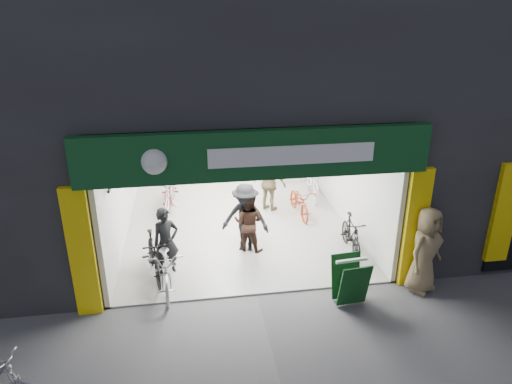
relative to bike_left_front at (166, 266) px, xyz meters
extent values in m
plane|color=#56565B|center=(1.80, -0.60, -0.51)|extent=(60.00, 60.00, 0.00)
cube|color=#232326|center=(-3.70, 4.40, 1.24)|extent=(5.00, 10.00, 3.50)
cube|color=#232326|center=(7.80, 4.40, 1.24)|extent=(6.00, 10.00, 3.50)
cube|color=#9E9E99|center=(1.80, 3.40, -0.49)|extent=(6.00, 8.00, 0.04)
cube|color=silver|center=(1.80, 7.50, 1.09)|extent=(6.00, 0.20, 3.20)
cube|color=silver|center=(-1.15, 3.40, 1.09)|extent=(0.10, 8.00, 3.20)
cube|color=silver|center=(4.75, 3.40, 1.09)|extent=(0.10, 8.00, 3.20)
cube|color=white|center=(1.80, 3.40, 2.74)|extent=(6.00, 8.00, 0.10)
cube|color=black|center=(1.80, -0.50, 2.84)|extent=(6.00, 0.30, 0.30)
cube|color=#0D3D1E|center=(1.80, -0.72, 2.54)|extent=(6.40, 0.25, 0.90)
cube|color=white|center=(2.40, -0.86, 2.54)|extent=(3.00, 0.02, 0.35)
cube|color=#FAEB0D|center=(-1.45, -0.66, 0.79)|extent=(0.45, 0.12, 2.60)
cube|color=#FAEB0D|center=(5.05, -0.66, 0.79)|extent=(0.45, 0.12, 2.60)
cube|color=#FAEB0D|center=(7.00, -0.66, 0.99)|extent=(0.50, 0.12, 2.20)
cylinder|color=black|center=(-1.02, 2.80, 1.59)|extent=(0.06, 5.00, 0.06)
cube|color=silver|center=(3.60, 5.90, -0.01)|extent=(1.40, 0.60, 1.00)
cube|color=white|center=(1.80, 0.60, 2.67)|extent=(1.30, 0.35, 0.04)
cube|color=white|center=(1.80, 2.40, 2.67)|extent=(1.30, 0.35, 0.04)
cube|color=white|center=(1.80, 4.20, 2.67)|extent=(1.30, 0.35, 0.04)
cube|color=white|center=(1.80, 6.00, 2.67)|extent=(1.30, 0.35, 0.04)
imported|color=silver|center=(0.00, 0.00, 0.00)|extent=(0.78, 1.96, 1.01)
imported|color=black|center=(-0.28, 0.44, 0.00)|extent=(0.79, 1.74, 1.01)
imported|color=maroon|center=(0.00, 4.34, -0.02)|extent=(0.78, 1.89, 0.97)
imported|color=#A7A7AB|center=(0.00, 3.84, 0.02)|extent=(0.70, 1.78, 1.04)
imported|color=black|center=(4.30, 0.82, -0.04)|extent=(0.55, 1.57, 0.93)
imported|color=#9B2C0E|center=(3.60, 3.06, -0.08)|extent=(0.65, 1.65, 0.85)
imported|color=silver|center=(4.30, 4.32, 0.10)|extent=(0.76, 2.05, 1.20)
imported|color=black|center=(0.00, 0.54, 0.28)|extent=(0.66, 0.55, 1.56)
imported|color=#3B231A|center=(1.90, 1.30, 0.24)|extent=(0.89, 0.81, 1.48)
imported|color=black|center=(1.83, 1.29, 0.36)|extent=(1.26, 0.95, 1.72)
imported|color=olive|center=(2.82, 3.50, 0.35)|extent=(1.05, 0.96, 1.72)
imported|color=olive|center=(5.20, -0.90, 0.42)|extent=(1.08, 0.97, 1.85)
cube|color=#0E3A15|center=(3.59, -1.30, -0.01)|extent=(0.62, 0.28, 0.92)
cube|color=#0E3A15|center=(3.56, -0.90, -0.01)|extent=(0.62, 0.28, 0.92)
cube|color=white|center=(3.58, -1.10, 0.44)|extent=(0.64, 0.11, 0.06)
camera|label=1|loc=(0.56, -8.37, 4.94)|focal=32.00mm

